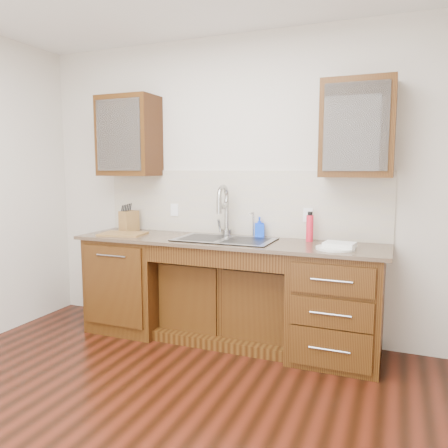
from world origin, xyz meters
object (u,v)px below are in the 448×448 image
at_px(soap_bottle, 259,227).
at_px(knife_block, 129,221).
at_px(plate, 335,248).
at_px(water_bottle, 310,228).
at_px(cutting_board, 123,234).

height_order(soap_bottle, knife_block, knife_block).
relative_size(soap_bottle, plate, 0.61).
bearing_deg(water_bottle, cutting_board, -170.63).
height_order(plate, knife_block, knife_block).
height_order(soap_bottle, water_bottle, water_bottle).
height_order(soap_bottle, cutting_board, soap_bottle).
relative_size(knife_block, cutting_board, 0.50).
xyz_separation_m(knife_block, cutting_board, (0.09, -0.24, -0.09)).
height_order(soap_bottle, plate, soap_bottle).
distance_m(soap_bottle, knife_block, 1.31).
relative_size(plate, cutting_board, 0.75).
bearing_deg(soap_bottle, knife_block, 165.30).
relative_size(water_bottle, knife_block, 1.12).
height_order(water_bottle, plate, water_bottle).
bearing_deg(plate, knife_block, 172.88).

